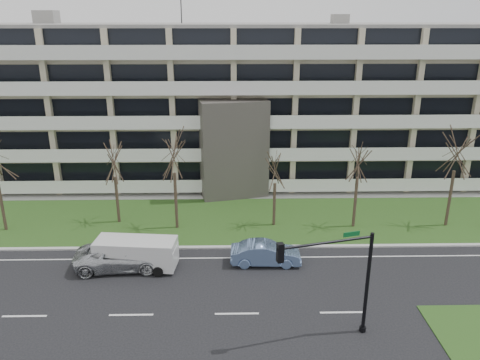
{
  "coord_description": "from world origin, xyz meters",
  "views": [
    {
      "loc": [
        -0.26,
        -22.54,
        16.03
      ],
      "look_at": [
        0.38,
        10.0,
        4.55
      ],
      "focal_mm": 35.0,
      "sensor_mm": 36.0,
      "label": 1
    }
  ],
  "objects_px": {
    "white_van": "(137,251)",
    "traffic_signal": "(339,272)",
    "blue_sedan": "(266,253)",
    "silver_pickup": "(122,256)"
  },
  "relations": [
    {
      "from": "white_van",
      "to": "traffic_signal",
      "type": "bearing_deg",
      "value": -26.78
    },
    {
      "from": "blue_sedan",
      "to": "white_van",
      "type": "xyz_separation_m",
      "value": [
        -8.58,
        -0.4,
        0.45
      ]
    },
    {
      "from": "blue_sedan",
      "to": "traffic_signal",
      "type": "relative_size",
      "value": 0.79
    },
    {
      "from": "blue_sedan",
      "to": "traffic_signal",
      "type": "xyz_separation_m",
      "value": [
        3.05,
        -7.79,
        3.13
      ]
    },
    {
      "from": "white_van",
      "to": "traffic_signal",
      "type": "xyz_separation_m",
      "value": [
        11.63,
        -7.39,
        2.68
      ]
    },
    {
      "from": "blue_sedan",
      "to": "white_van",
      "type": "relative_size",
      "value": 0.87
    },
    {
      "from": "blue_sedan",
      "to": "traffic_signal",
      "type": "distance_m",
      "value": 8.94
    },
    {
      "from": "silver_pickup",
      "to": "traffic_signal",
      "type": "bearing_deg",
      "value": -125.0
    },
    {
      "from": "blue_sedan",
      "to": "traffic_signal",
      "type": "height_order",
      "value": "traffic_signal"
    },
    {
      "from": "traffic_signal",
      "to": "white_van",
      "type": "bearing_deg",
      "value": 133.06
    }
  ]
}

